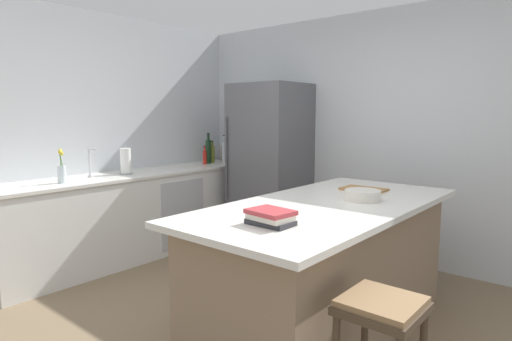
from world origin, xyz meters
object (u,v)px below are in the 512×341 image
(bar_stool, at_px, (381,325))
(hot_sauce_bottle, at_px, (205,157))
(flower_vase, at_px, (62,171))
(kitchen_island, at_px, (326,266))
(mixing_bowl, at_px, (363,195))
(paper_towel_roll, at_px, (126,161))
(olive_oil_bottle, at_px, (212,154))
(wine_bottle, at_px, (208,151))
(soda_bottle, at_px, (224,152))
(sink_faucet, at_px, (90,162))
(cookbook_stack, at_px, (271,217))
(whiskey_bottle, at_px, (224,153))
(cutting_board, at_px, (364,189))
(refrigerator, at_px, (270,165))

(bar_stool, bearing_deg, hot_sauce_bottle, 149.59)
(flower_vase, bearing_deg, kitchen_island, 17.19)
(bar_stool, height_order, mixing_bowl, mixing_bowl)
(paper_towel_roll, bearing_deg, olive_oil_bottle, 92.92)
(paper_towel_roll, height_order, wine_bottle, wine_bottle)
(flower_vase, bearing_deg, mixing_bowl, 21.16)
(paper_towel_roll, bearing_deg, soda_bottle, 87.78)
(paper_towel_roll, xyz_separation_m, hot_sauce_bottle, (-0.01, 1.15, -0.04))
(bar_stool, bearing_deg, flower_vase, 179.88)
(sink_faucet, height_order, cookbook_stack, sink_faucet)
(hot_sauce_bottle, bearing_deg, cookbook_stack, -36.40)
(wine_bottle, bearing_deg, soda_bottle, 60.24)
(bar_stool, height_order, soda_bottle, soda_bottle)
(kitchen_island, distance_m, soda_bottle, 2.83)
(wine_bottle, bearing_deg, bar_stool, -31.43)
(cookbook_stack, distance_m, mixing_bowl, 0.96)
(whiskey_bottle, bearing_deg, mixing_bowl, -25.93)
(kitchen_island, distance_m, bar_stool, 1.05)
(whiskey_bottle, height_order, cutting_board, whiskey_bottle)
(whiskey_bottle, xyz_separation_m, cutting_board, (2.45, -0.89, -0.09))
(wine_bottle, bearing_deg, paper_towel_roll, -87.81)
(wine_bottle, height_order, mixing_bowl, wine_bottle)
(refrigerator, bearing_deg, paper_towel_roll, -121.81)
(wine_bottle, bearing_deg, cutting_board, -13.82)
(flower_vase, relative_size, soda_bottle, 0.87)
(cookbook_stack, bearing_deg, hot_sauce_bottle, 143.60)
(whiskey_bottle, distance_m, cookbook_stack, 3.39)
(refrigerator, bearing_deg, sink_faucet, -117.48)
(olive_oil_bottle, distance_m, hot_sauce_bottle, 0.19)
(whiskey_bottle, height_order, cookbook_stack, whiskey_bottle)
(cutting_board, bearing_deg, wine_bottle, 166.18)
(soda_bottle, bearing_deg, hot_sauce_bottle, -104.21)
(kitchen_island, relative_size, mixing_bowl, 8.89)
(hot_sauce_bottle, bearing_deg, whiskey_bottle, 95.60)
(paper_towel_roll, xyz_separation_m, wine_bottle, (-0.05, 1.24, 0.03))
(refrigerator, xyz_separation_m, paper_towel_roll, (-0.85, -1.37, 0.10))
(refrigerator, bearing_deg, whiskey_bottle, 169.83)
(sink_faucet, xyz_separation_m, paper_towel_roll, (0.05, 0.37, -0.02))
(sink_faucet, bearing_deg, bar_stool, -6.32)
(bar_stool, relative_size, cutting_board, 1.98)
(hot_sauce_bottle, distance_m, cookbook_stack, 3.12)
(olive_oil_bottle, height_order, mixing_bowl, olive_oil_bottle)
(whiskey_bottle, height_order, wine_bottle, wine_bottle)
(flower_vase, relative_size, cookbook_stack, 1.17)
(refrigerator, height_order, bar_stool, refrigerator)
(kitchen_island, xyz_separation_m, hot_sauce_bottle, (-2.45, 1.13, 0.53))
(bar_stool, distance_m, whiskey_bottle, 3.96)
(bar_stool, bearing_deg, paper_towel_roll, 167.14)
(sink_faucet, height_order, wine_bottle, wine_bottle)
(kitchen_island, distance_m, wine_bottle, 2.84)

